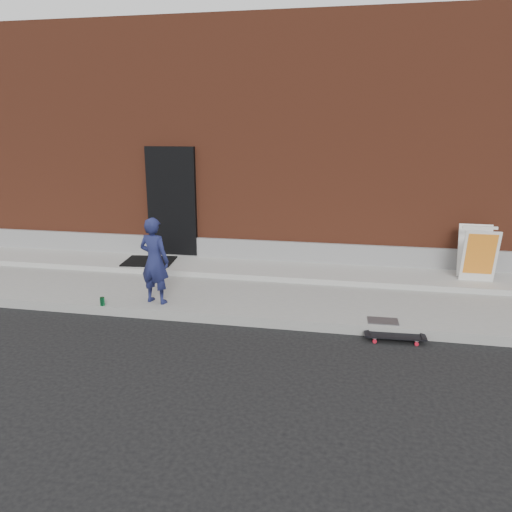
% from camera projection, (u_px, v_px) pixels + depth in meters
% --- Properties ---
extents(ground, '(80.00, 80.00, 0.00)m').
position_uv_depth(ground, '(271.00, 329.00, 7.45)').
color(ground, black).
rests_on(ground, ground).
extents(sidewalk, '(20.00, 3.00, 0.15)m').
position_uv_depth(sidewalk, '(285.00, 292.00, 8.85)').
color(sidewalk, gray).
rests_on(sidewalk, ground).
extents(apron, '(20.00, 1.20, 0.10)m').
position_uv_depth(apron, '(291.00, 271.00, 9.67)').
color(apron, '#999993').
rests_on(apron, sidewalk).
extents(building, '(20.00, 8.10, 5.00)m').
position_uv_depth(building, '(314.00, 142.00, 13.45)').
color(building, brown).
rests_on(building, ground).
extents(child, '(0.57, 0.43, 1.40)m').
position_uv_depth(child, '(154.00, 261.00, 7.95)').
color(child, '#1A1F4A').
rests_on(child, sidewalk).
extents(skateboard, '(0.83, 0.24, 0.09)m').
position_uv_depth(skateboard, '(395.00, 337.00, 6.98)').
color(skateboard, '#B31224').
rests_on(skateboard, ground).
extents(pizza_sign, '(0.59, 0.70, 0.97)m').
position_uv_depth(pizza_sign, '(477.00, 253.00, 8.87)').
color(pizza_sign, silver).
rests_on(pizza_sign, apron).
extents(soda_can, '(0.09, 0.09, 0.14)m').
position_uv_depth(soda_can, '(102.00, 301.00, 7.95)').
color(soda_can, '#1A8244').
rests_on(soda_can, sidewalk).
extents(doormat, '(1.07, 0.90, 0.03)m').
position_uv_depth(doormat, '(149.00, 261.00, 10.14)').
color(doormat, black).
rests_on(doormat, apron).
extents(utility_plate, '(0.45, 0.30, 0.01)m').
position_uv_depth(utility_plate, '(383.00, 321.00, 7.33)').
color(utility_plate, '#525257').
rests_on(utility_plate, sidewalk).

